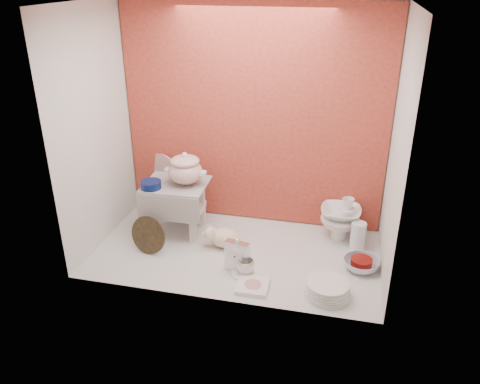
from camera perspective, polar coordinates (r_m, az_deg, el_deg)
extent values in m
plane|color=silver|center=(3.12, -0.44, -7.11)|extent=(1.80, 1.80, 0.00)
cube|color=#CD3F33|center=(3.26, 1.61, 8.79)|extent=(1.80, 0.06, 1.50)
cube|color=silver|center=(3.13, -16.86, 6.98)|extent=(0.06, 1.00, 1.50)
cube|color=silver|center=(2.74, 18.17, 4.29)|extent=(0.06, 1.00, 1.50)
cube|color=white|center=(2.65, -0.56, 21.52)|extent=(1.80, 1.00, 0.06)
cylinder|color=#091849|center=(3.18, -10.51, 0.86)|extent=(0.17, 0.17, 0.05)
imported|color=white|center=(3.48, -5.83, -1.49)|extent=(0.27, 0.27, 0.23)
cube|color=silver|center=(2.89, -0.32, -7.47)|extent=(0.15, 0.08, 0.21)
ellipsoid|color=beige|center=(3.14, -1.86, -5.44)|extent=(0.26, 0.20, 0.14)
cylinder|color=white|center=(2.92, 0.64, -9.58)|extent=(0.21, 0.21, 0.01)
imported|color=white|center=(2.89, 0.64, -8.78)|extent=(0.13, 0.13, 0.09)
cube|color=white|center=(2.80, 1.53, -11.08)|extent=(0.18, 0.18, 0.02)
cylinder|color=white|center=(2.76, 10.33, -11.27)|extent=(0.26, 0.26, 0.09)
imported|color=silver|center=(3.03, 14.16, -8.33)|extent=(0.28, 0.28, 0.07)
cylinder|color=silver|center=(3.20, 13.79, -5.12)|extent=(0.12, 0.12, 0.19)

